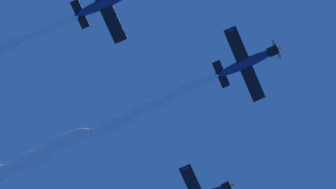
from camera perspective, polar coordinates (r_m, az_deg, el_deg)
airplane_lead at (r=78.59m, az=7.17°, el=2.89°), size 8.75×9.73×2.87m
airplane_right_wingman at (r=75.13m, az=-5.37°, el=8.29°), size 8.75×9.73×2.86m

